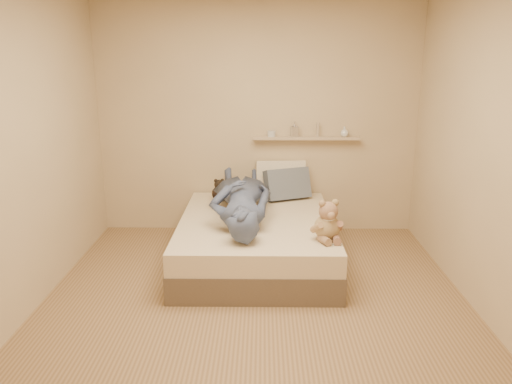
{
  "coord_description": "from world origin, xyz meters",
  "views": [
    {
      "loc": [
        0.06,
        -3.72,
        2.03
      ],
      "look_at": [
        0.0,
        0.65,
        0.8
      ],
      "focal_mm": 35.0,
      "sensor_mm": 36.0,
      "label": 1
    }
  ],
  "objects_px": {
    "bed": "(256,240)",
    "wall_shelf": "(306,138)",
    "person": "(241,198)",
    "game_console": "(246,223)",
    "pillow_cream": "(281,178)",
    "teddy_bear": "(328,223)",
    "pillow_grey": "(287,184)",
    "dark_plush": "(219,191)"
  },
  "relations": [
    {
      "from": "pillow_grey",
      "to": "person",
      "type": "bearing_deg",
      "value": -126.88
    },
    {
      "from": "bed",
      "to": "wall_shelf",
      "type": "bearing_deg",
      "value": 58.82
    },
    {
      "from": "dark_plush",
      "to": "pillow_cream",
      "type": "height_order",
      "value": "pillow_cream"
    },
    {
      "from": "bed",
      "to": "wall_shelf",
      "type": "height_order",
      "value": "wall_shelf"
    },
    {
      "from": "dark_plush",
      "to": "teddy_bear",
      "type": "bearing_deg",
      "value": -48.63
    },
    {
      "from": "bed",
      "to": "person",
      "type": "distance_m",
      "value": 0.45
    },
    {
      "from": "dark_plush",
      "to": "pillow_cream",
      "type": "xyz_separation_m",
      "value": [
        0.68,
        0.22,
        0.09
      ]
    },
    {
      "from": "dark_plush",
      "to": "pillow_cream",
      "type": "distance_m",
      "value": 0.72
    },
    {
      "from": "game_console",
      "to": "person",
      "type": "distance_m",
      "value": 0.59
    },
    {
      "from": "pillow_cream",
      "to": "pillow_grey",
      "type": "xyz_separation_m",
      "value": [
        0.07,
        -0.14,
        -0.03
      ]
    },
    {
      "from": "bed",
      "to": "person",
      "type": "height_order",
      "value": "person"
    },
    {
      "from": "dark_plush",
      "to": "person",
      "type": "xyz_separation_m",
      "value": [
        0.26,
        -0.57,
        0.09
      ]
    },
    {
      "from": "game_console",
      "to": "pillow_cream",
      "type": "bearing_deg",
      "value": 75.77
    },
    {
      "from": "pillow_grey",
      "to": "person",
      "type": "xyz_separation_m",
      "value": [
        -0.49,
        -0.65,
        0.03
      ]
    },
    {
      "from": "teddy_bear",
      "to": "pillow_cream",
      "type": "distance_m",
      "value": 1.45
    },
    {
      "from": "pillow_cream",
      "to": "pillow_grey",
      "type": "relative_size",
      "value": 1.1
    },
    {
      "from": "game_console",
      "to": "pillow_cream",
      "type": "distance_m",
      "value": 1.41
    },
    {
      "from": "pillow_cream",
      "to": "pillow_grey",
      "type": "distance_m",
      "value": 0.16
    },
    {
      "from": "wall_shelf",
      "to": "teddy_bear",
      "type": "bearing_deg",
      "value": -87.12
    },
    {
      "from": "teddy_bear",
      "to": "pillow_grey",
      "type": "height_order",
      "value": "teddy_bear"
    },
    {
      "from": "teddy_bear",
      "to": "person",
      "type": "height_order",
      "value": "person"
    },
    {
      "from": "teddy_bear",
      "to": "pillow_grey",
      "type": "bearing_deg",
      "value": 102.94
    },
    {
      "from": "dark_plush",
      "to": "game_console",
      "type": "bearing_deg",
      "value": -73.69
    },
    {
      "from": "game_console",
      "to": "pillow_cream",
      "type": "xyz_separation_m",
      "value": [
        0.35,
        1.37,
        0.06
      ]
    },
    {
      "from": "teddy_bear",
      "to": "dark_plush",
      "type": "height_order",
      "value": "teddy_bear"
    },
    {
      "from": "game_console",
      "to": "dark_plush",
      "type": "distance_m",
      "value": 1.19
    },
    {
      "from": "wall_shelf",
      "to": "dark_plush",
      "type": "bearing_deg",
      "value": -162.71
    },
    {
      "from": "teddy_bear",
      "to": "pillow_grey",
      "type": "xyz_separation_m",
      "value": [
        -0.29,
        1.26,
        0.02
      ]
    },
    {
      "from": "teddy_bear",
      "to": "dark_plush",
      "type": "bearing_deg",
      "value": 131.37
    },
    {
      "from": "teddy_bear",
      "to": "pillow_cream",
      "type": "xyz_separation_m",
      "value": [
        -0.36,
        1.4,
        0.05
      ]
    },
    {
      "from": "game_console",
      "to": "person",
      "type": "height_order",
      "value": "person"
    },
    {
      "from": "bed",
      "to": "wall_shelf",
      "type": "xyz_separation_m",
      "value": [
        0.55,
        0.91,
        0.88
      ]
    },
    {
      "from": "pillow_grey",
      "to": "person",
      "type": "height_order",
      "value": "person"
    },
    {
      "from": "person",
      "to": "pillow_cream",
      "type": "bearing_deg",
      "value": -120.65
    },
    {
      "from": "wall_shelf",
      "to": "person",
      "type": "bearing_deg",
      "value": -128.98
    },
    {
      "from": "bed",
      "to": "person",
      "type": "bearing_deg",
      "value": 164.11
    },
    {
      "from": "teddy_bear",
      "to": "wall_shelf",
      "type": "bearing_deg",
      "value": 92.88
    },
    {
      "from": "bed",
      "to": "teddy_bear",
      "type": "distance_m",
      "value": 0.93
    },
    {
      "from": "game_console",
      "to": "pillow_grey",
      "type": "relative_size",
      "value": 0.33
    },
    {
      "from": "pillow_grey",
      "to": "wall_shelf",
      "type": "bearing_deg",
      "value": 45.46
    },
    {
      "from": "pillow_grey",
      "to": "bed",
      "type": "bearing_deg",
      "value": -115.86
    },
    {
      "from": "bed",
      "to": "wall_shelf",
      "type": "distance_m",
      "value": 1.38
    }
  ]
}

